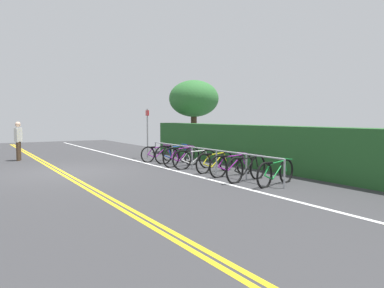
{
  "coord_description": "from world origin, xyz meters",
  "views": [
    {
      "loc": [
        12.59,
        -2.64,
        1.79
      ],
      "look_at": [
        3.17,
        3.07,
        1.01
      ],
      "focal_mm": 35.16,
      "sensor_mm": 36.0,
      "label": 1
    }
  ],
  "objects": [
    {
      "name": "bicycle_2",
      "position": [
        0.68,
        4.13,
        0.36
      ],
      "size": [
        0.47,
        1.73,
        0.77
      ],
      "color": "black",
      "rests_on": "ground_plane"
    },
    {
      "name": "centre_line_yellow_outer",
      "position": [
        0.0,
        0.08,
        0.0
      ],
      "size": [
        29.75,
        0.1,
        0.0
      ],
      "primitive_type": "cube",
      "color": "gold",
      "rests_on": "ground_plane"
    },
    {
      "name": "bike_rack",
      "position": [
        2.04,
        4.21,
        0.58
      ],
      "size": [
        7.52,
        0.05,
        0.76
      ],
      "color": "#9EA0A5",
      "rests_on": "ground_plane"
    },
    {
      "name": "hedge_backdrop",
      "position": [
        3.54,
        6.33,
        0.75
      ],
      "size": [
        16.47,
        0.81,
        1.51
      ],
      "primitive_type": "cube",
      "color": "#235626",
      "rests_on": "ground_plane"
    },
    {
      "name": "centre_line_yellow_inner",
      "position": [
        0.0,
        -0.08,
        0.0
      ],
      "size": [
        29.75,
        0.1,
        0.0
      ],
      "primitive_type": "cube",
      "color": "gold",
      "rests_on": "ground_plane"
    },
    {
      "name": "bike_lane_stripe_white",
      "position": [
        0.0,
        3.36,
        0.0
      ],
      "size": [
        29.75,
        0.12,
        0.0
      ],
      "primitive_type": "cube",
      "color": "white",
      "rests_on": "ground_plane"
    },
    {
      "name": "pedestrian",
      "position": [
        -4.38,
        -0.76,
        0.92
      ],
      "size": [
        0.47,
        0.32,
        1.61
      ],
      "color": "#4C3826",
      "rests_on": "ground_plane"
    },
    {
      "name": "bicycle_0",
      "position": [
        -1.16,
        4.09,
        0.32
      ],
      "size": [
        0.46,
        1.68,
        0.69
      ],
      "color": "black",
      "rests_on": "ground_plane"
    },
    {
      "name": "tree_near_left",
      "position": [
        -3.72,
        7.35,
        2.71
      ],
      "size": [
        2.51,
        2.51,
        3.67
      ],
      "color": "#473323",
      "rests_on": "ground_plane"
    },
    {
      "name": "bicycle_6",
      "position": [
        4.42,
        4.1,
        0.36
      ],
      "size": [
        0.56,
        1.76,
        0.76
      ],
      "color": "black",
      "rests_on": "ground_plane"
    },
    {
      "name": "bicycle_1",
      "position": [
        -0.24,
        4.36,
        0.36
      ],
      "size": [
        0.46,
        1.77,
        0.76
      ],
      "color": "black",
      "rests_on": "ground_plane"
    },
    {
      "name": "ground_plane",
      "position": [
        0.0,
        0.0,
        -0.03
      ],
      "size": [
        33.05,
        13.7,
        0.05
      ],
      "primitive_type": "cube",
      "color": "#353538"
    },
    {
      "name": "bicycle_7",
      "position": [
        5.33,
        4.35,
        0.33
      ],
      "size": [
        0.58,
        1.72,
        0.71
      ],
      "color": "black",
      "rests_on": "ground_plane"
    },
    {
      "name": "sign_post_near",
      "position": [
        -2.46,
        4.2,
        1.31
      ],
      "size": [
        0.36,
        0.07,
        2.16
      ],
      "color": "gray",
      "rests_on": "ground_plane"
    },
    {
      "name": "bicycle_4",
      "position": [
        2.52,
        4.34,
        0.33
      ],
      "size": [
        0.53,
        1.74,
        0.7
      ],
      "color": "black",
      "rests_on": "ground_plane"
    },
    {
      "name": "bicycle_5",
      "position": [
        3.46,
        4.31,
        0.34
      ],
      "size": [
        0.46,
        1.79,
        0.72
      ],
      "color": "black",
      "rests_on": "ground_plane"
    },
    {
      "name": "bicycle_3",
      "position": [
        1.51,
        4.19,
        0.34
      ],
      "size": [
        0.46,
        1.69,
        0.72
      ],
      "color": "black",
      "rests_on": "ground_plane"
    }
  ]
}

